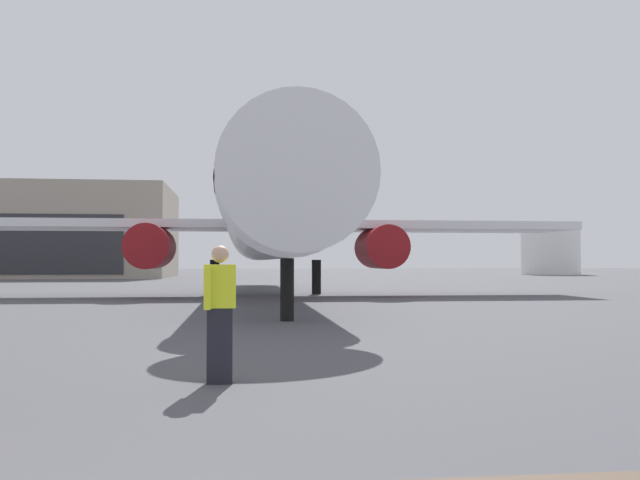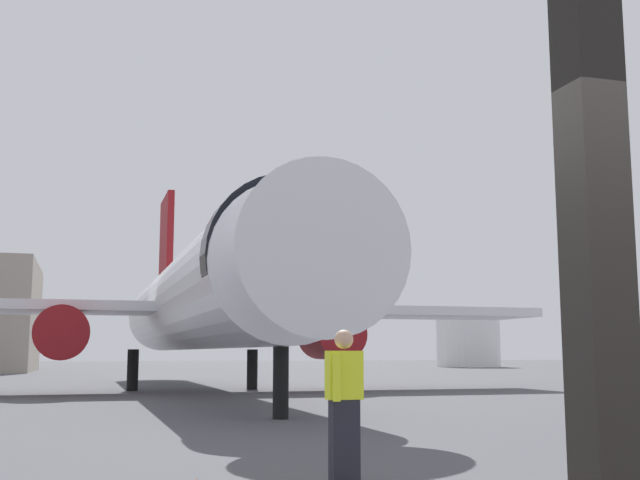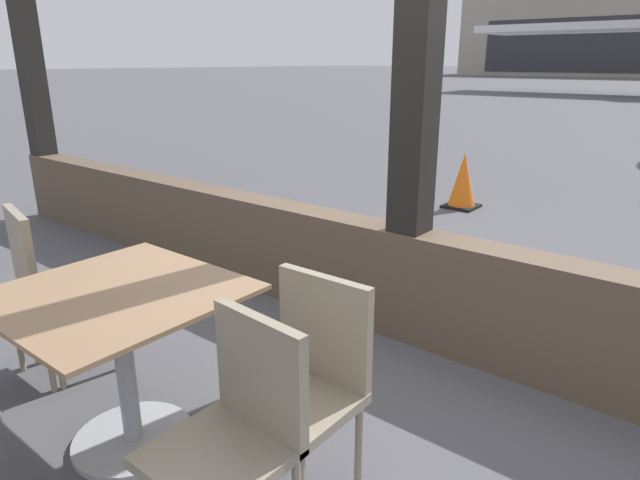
% 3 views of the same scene
% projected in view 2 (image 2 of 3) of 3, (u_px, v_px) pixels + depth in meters
% --- Properties ---
extents(ground_plane, '(220.00, 220.00, 0.00)m').
position_uv_depth(ground_plane, '(118.00, 382.00, 40.69)').
color(ground_plane, '#4C4C51').
extents(window_frame, '(9.01, 0.24, 3.46)m').
position_uv_depth(window_frame, '(605.00, 426.00, 2.91)').
color(window_frame, brown).
rests_on(window_frame, ground).
extents(airplane, '(28.31, 33.26, 10.32)m').
position_uv_depth(airplane, '(202.00, 301.00, 30.54)').
color(airplane, silver).
rests_on(airplane, ground).
extents(ground_crew_worker, '(0.40, 0.47, 1.74)m').
position_uv_depth(ground_crew_worker, '(344.00, 404.00, 9.04)').
color(ground_crew_worker, black).
rests_on(ground_crew_worker, ground).
extents(fuel_storage_tank, '(6.86, 6.86, 5.89)m').
position_uv_depth(fuel_storage_tank, '(468.00, 339.00, 85.89)').
color(fuel_storage_tank, white).
rests_on(fuel_storage_tank, ground).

